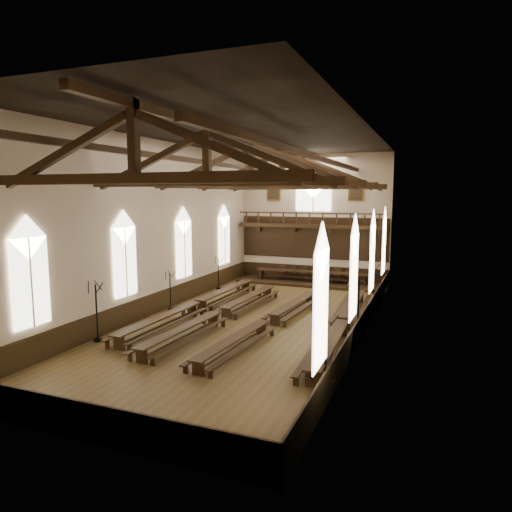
# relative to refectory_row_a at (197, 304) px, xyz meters

# --- Properties ---
(ground) EXTENTS (26.00, 26.00, 0.00)m
(ground) POSITION_rel_refectory_row_a_xyz_m (3.63, -0.48, -0.54)
(ground) COLOR brown
(ground) RESTS_ON ground
(room_walls) EXTENTS (26.00, 26.00, 26.00)m
(room_walls) POSITION_rel_refectory_row_a_xyz_m (3.63, -0.48, 5.91)
(room_walls) COLOR beige
(room_walls) RESTS_ON ground
(wainscot_band) EXTENTS (12.00, 26.00, 1.20)m
(wainscot_band) POSITION_rel_refectory_row_a_xyz_m (3.63, -0.48, 0.06)
(wainscot_band) COLOR black
(wainscot_band) RESTS_ON ground
(side_windows) EXTENTS (11.85, 19.80, 4.50)m
(side_windows) POSITION_rel_refectory_row_a_xyz_m (3.63, -0.48, 3.20)
(side_windows) COLOR white
(side_windows) RESTS_ON room_walls
(end_window) EXTENTS (2.80, 0.12, 3.80)m
(end_window) POSITION_rel_refectory_row_a_xyz_m (3.63, 12.42, 6.68)
(end_window) COLOR white
(end_window) RESTS_ON room_walls
(minstrels_gallery) EXTENTS (11.80, 1.24, 3.70)m
(minstrels_gallery) POSITION_rel_refectory_row_a_xyz_m (3.63, 12.18, 3.36)
(minstrels_gallery) COLOR #311E0F
(minstrels_gallery) RESTS_ON room_walls
(portraits) EXTENTS (7.75, 0.09, 1.45)m
(portraits) POSITION_rel_refectory_row_a_xyz_m (3.63, 12.42, 6.56)
(portraits) COLOR brown
(portraits) RESTS_ON room_walls
(roof_trusses) EXTENTS (11.70, 25.70, 2.80)m
(roof_trusses) POSITION_rel_refectory_row_a_xyz_m (3.63, -0.48, 7.67)
(roof_trusses) COLOR #311E0F
(roof_trusses) RESTS_ON room_walls
(refectory_row_a) EXTENTS (1.71, 14.40, 0.75)m
(refectory_row_a) POSITION_rel_refectory_row_a_xyz_m (0.00, 0.00, 0.00)
(refectory_row_a) COLOR #311E0F
(refectory_row_a) RESTS_ON ground
(refectory_row_b) EXTENTS (1.74, 14.04, 0.70)m
(refectory_row_b) POSITION_rel_refectory_row_a_xyz_m (2.03, -1.15, -0.03)
(refectory_row_b) COLOR #311E0F
(refectory_row_b) RESTS_ON ground
(refectory_row_c) EXTENTS (1.82, 13.80, 0.68)m
(refectory_row_c) POSITION_rel_refectory_row_a_xyz_m (4.98, -1.55, -0.05)
(refectory_row_c) COLOR #311E0F
(refectory_row_c) RESTS_ON ground
(refectory_row_d) EXTENTS (1.81, 14.51, 0.76)m
(refectory_row_d) POSITION_rel_refectory_row_a_xyz_m (8.58, -0.70, 0.01)
(refectory_row_d) COLOR #311E0F
(refectory_row_d) RESTS_ON ground
(dais) EXTENTS (11.40, 3.00, 0.20)m
(dais) POSITION_rel_refectory_row_a_xyz_m (3.98, 10.92, -0.44)
(dais) COLOR black
(dais) RESTS_ON ground
(high_table) EXTENTS (8.77, 1.25, 0.82)m
(high_table) POSITION_rel_refectory_row_a_xyz_m (3.98, 10.92, 0.35)
(high_table) COLOR #311E0F
(high_table) RESTS_ON dais
(high_chairs) EXTENTS (5.89, 0.49, 1.10)m
(high_chairs) POSITION_rel_refectory_row_a_xyz_m (3.98, 11.78, 0.25)
(high_chairs) COLOR #311E0F
(high_chairs) RESTS_ON dais
(candelabrum_left_near) EXTENTS (0.84, 0.87, 2.90)m
(candelabrum_left_near) POSITION_rel_refectory_row_a_xyz_m (-1.92, -6.19, 0.34)
(candelabrum_left_near) COLOR black
(candelabrum_left_near) RESTS_ON ground
(candelabrum_left_mid) EXTENTS (0.66, 0.72, 2.36)m
(candelabrum_left_mid) POSITION_rel_refectory_row_a_xyz_m (-1.92, 0.19, 0.17)
(candelabrum_left_mid) COLOR black
(candelabrum_left_mid) RESTS_ON ground
(candelabrum_left_far) EXTENTS (0.64, 0.73, 2.38)m
(candelabrum_left_far) POSITION_rel_refectory_row_a_xyz_m (-1.92, 6.71, 0.18)
(candelabrum_left_far) COLOR black
(candelabrum_left_far) RESTS_ON ground
(candelabrum_right_near) EXTENTS (0.77, 0.79, 2.64)m
(candelabrum_right_near) POSITION_rel_refectory_row_a_xyz_m (9.18, -7.07, 0.26)
(candelabrum_right_near) COLOR black
(candelabrum_right_near) RESTS_ON ground
(candelabrum_right_mid) EXTENTS (0.85, 0.84, 2.87)m
(candelabrum_right_mid) POSITION_rel_refectory_row_a_xyz_m (9.18, 0.46, 0.33)
(candelabrum_right_mid) COLOR black
(candelabrum_right_mid) RESTS_ON ground
(candelabrum_right_far) EXTENTS (0.78, 0.76, 2.60)m
(candelabrum_right_far) POSITION_rel_refectory_row_a_xyz_m (9.18, 6.70, 0.25)
(candelabrum_right_far) COLOR black
(candelabrum_right_far) RESTS_ON ground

